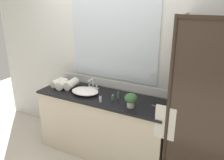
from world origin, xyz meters
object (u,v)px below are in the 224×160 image
amenity_bottle_shampoo (118,95)px  rolled_towel_near_edge (58,83)px  faucet (93,85)px  amenity_bottle_conditioner (113,98)px  rolled_towel_far_edge (71,84)px  amenity_bottle_lotion (100,99)px  rolled_towel_middle (62,84)px  sink_basin (85,91)px  soap_dish (131,100)px  potted_plant (131,99)px

amenity_bottle_shampoo → rolled_towel_near_edge: size_ratio=0.43×
faucet → amenity_bottle_shampoo: size_ratio=1.86×
faucet → amenity_bottle_conditioner: 0.48m
amenity_bottle_conditioner → rolled_towel_far_edge: rolled_towel_far_edge is taller
rolled_towel_far_edge → amenity_bottle_lotion: bearing=-19.5°
faucet → rolled_towel_far_edge: size_ratio=0.67×
rolled_towel_middle → amenity_bottle_lotion: bearing=-11.5°
rolled_towel_near_edge → rolled_towel_middle: (0.11, -0.03, 0.00)m
faucet → amenity_bottle_lotion: (0.32, -0.33, -0.01)m
sink_basin → amenity_bottle_conditioner: 0.44m
soap_dish → amenity_bottle_shampoo: bearing=-175.5°
sink_basin → amenity_bottle_shampoo: bearing=7.9°
faucet → soap_dish: 0.66m
amenity_bottle_lotion → rolled_towel_middle: (-0.73, 0.15, 0.01)m
sink_basin → rolled_towel_middle: 0.40m
faucet → amenity_bottle_lotion: faucet is taller
amenity_bottle_lotion → rolled_towel_near_edge: (-0.84, 0.18, 0.01)m
potted_plant → soap_dish: (-0.07, 0.17, -0.09)m
amenity_bottle_shampoo → amenity_bottle_conditioner: size_ratio=1.22×
soap_dish → amenity_bottle_lotion: 0.39m
potted_plant → rolled_towel_far_edge: size_ratio=0.69×
sink_basin → amenity_bottle_lotion: size_ratio=3.91×
potted_plant → amenity_bottle_lotion: potted_plant is taller
amenity_bottle_lotion → rolled_towel_middle: rolled_towel_middle is taller
amenity_bottle_shampoo → rolled_towel_far_edge: 0.77m
amenity_bottle_conditioner → rolled_towel_far_edge: 0.74m
faucet → amenity_bottle_shampoo: bearing=-15.0°
rolled_towel_near_edge → rolled_towel_far_edge: (0.22, 0.04, 0.01)m
amenity_bottle_conditioner → potted_plant: bearing=-14.4°
soap_dish → amenity_bottle_shampoo: amenity_bottle_shampoo is taller
rolled_towel_middle → amenity_bottle_conditioner: bearing=-2.1°
amenity_bottle_lotion → rolled_towel_near_edge: bearing=167.8°
soap_dish → sink_basin: bearing=-173.0°
sink_basin → potted_plant: bearing=-7.3°
soap_dish → amenity_bottle_conditioner: (-0.21, -0.10, 0.02)m
amenity_bottle_shampoo → potted_plant: bearing=-32.7°
sink_basin → amenity_bottle_shampoo: size_ratio=4.24×
faucet → potted_plant: size_ratio=0.97×
potted_plant → rolled_towel_middle: (-1.12, 0.10, -0.04)m
sink_basin → rolled_towel_middle: (-0.40, 0.01, 0.03)m
amenity_bottle_conditioner → amenity_bottle_lotion: 0.16m
faucet → rolled_towel_near_edge: size_ratio=0.80×
amenity_bottle_shampoo → rolled_towel_middle: 0.88m
faucet → potted_plant: 0.77m
sink_basin → rolled_towel_near_edge: (-0.51, 0.04, 0.02)m
rolled_towel_near_edge → faucet: bearing=16.1°
faucet → amenity_bottle_lotion: size_ratio=1.72×
potted_plant → amenity_bottle_lotion: (-0.39, -0.04, -0.06)m
amenity_bottle_conditioner → rolled_towel_near_edge: 0.95m
sink_basin → soap_dish: (0.65, 0.08, -0.02)m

